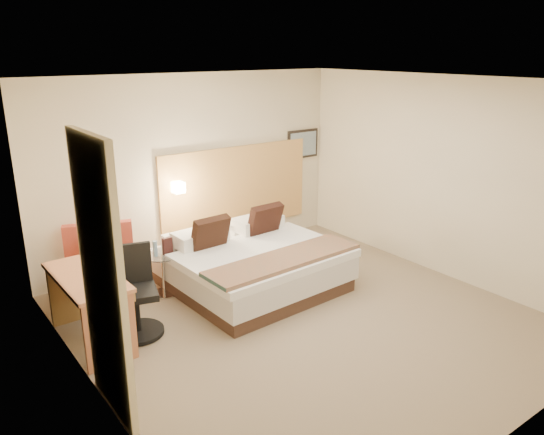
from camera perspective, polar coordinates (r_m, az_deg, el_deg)
floor at (r=6.32m, az=3.41°, el=-10.89°), size 4.80×5.00×0.02m
ceiling at (r=5.56m, az=3.94°, el=14.54°), size 4.80×5.00×0.02m
wall_back at (r=7.81m, az=-8.35°, el=5.26°), size 4.80×0.02×2.70m
wall_front at (r=4.32m, az=25.80°, el=-6.86°), size 4.80×0.02×2.70m
wall_left at (r=4.69m, az=-19.52°, el=-4.17°), size 0.02×5.00×2.70m
wall_right at (r=7.53m, az=17.85°, el=4.11°), size 0.02×5.00×2.70m
headboard_panel at (r=8.22m, az=-3.80°, el=3.16°), size 2.60×0.04×1.30m
art_frame at (r=8.88m, az=3.32°, el=7.91°), size 0.62×0.03×0.47m
art_canvas at (r=8.86m, az=3.40°, el=7.89°), size 0.54×0.01×0.39m
lamp_arm at (r=7.63m, az=-10.26°, el=3.31°), size 0.02×0.12×0.02m
lamp_shade at (r=7.57m, az=-10.06°, el=3.22°), size 0.15×0.15×0.15m
curtain at (r=4.53m, az=-17.77°, el=-6.55°), size 0.06×0.90×2.42m
bottle_a at (r=6.74m, az=-12.46°, el=-3.29°), size 0.07×0.07×0.20m
menu_folder at (r=6.77m, az=-11.19°, el=-3.01°), size 0.13×0.07×0.22m
bed at (r=6.98m, az=-2.26°, el=-4.95°), size 2.11×2.06×0.99m
lounge_chair at (r=7.04m, az=-17.93°, el=-5.35°), size 1.05×0.99×0.90m
side_table at (r=6.90m, az=-11.63°, el=-5.76°), size 0.55×0.55×0.55m
desk at (r=5.92m, az=-18.98°, el=-7.28°), size 0.58×1.25×0.77m
desk_chair at (r=6.04m, az=-14.47°, el=-8.49°), size 0.69×0.69×0.99m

